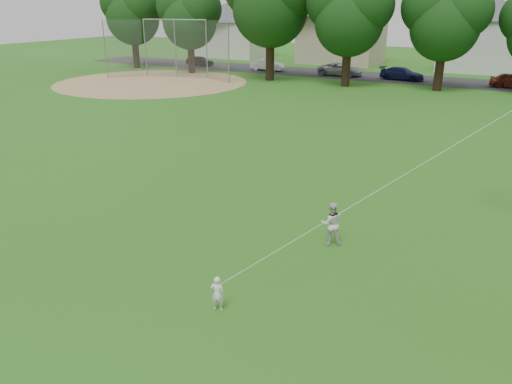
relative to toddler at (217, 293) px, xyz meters
The scene contains 9 objects.
ground 0.57m from the toddler, 79.60° to the left, with size 160.00×160.00×0.00m, color #2D6015.
street 42.32m from the toddler, 89.92° to the left, with size 90.00×7.00×0.01m, color #2D2D30.
dirt_infield 38.41m from the toddler, 132.49° to the left, with size 18.00×18.00×0.02m, color #9E7F51.
toddler is the anchor object (origin of this frame).
older_boy 4.87m from the toddler, 76.78° to the left, with size 0.68×0.53×1.39m, color silver.
kite 5.85m from the toddler, 56.20° to the left, with size 3.64×5.03×11.55m.
baseball_backstop 41.09m from the toddler, 129.24° to the left, with size 12.30×4.59×5.53m.
tree_row 36.92m from the toddler, 85.83° to the left, with size 81.95×8.94×11.68m.
house_row 52.51m from the toddler, 90.42° to the left, with size 77.72×13.85×10.17m.
Camera 1 is at (5.84, -9.01, 7.10)m, focal length 35.00 mm.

